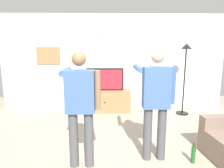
% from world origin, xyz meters
% --- Properties ---
extents(ground_plane, '(8.40, 8.40, 0.00)m').
position_xyz_m(ground_plane, '(0.00, 0.00, 0.00)').
color(ground_plane, '#9E937F').
extents(back_wall, '(6.40, 0.10, 2.70)m').
position_xyz_m(back_wall, '(0.00, 2.95, 1.35)').
color(back_wall, silver).
rests_on(back_wall, ground_plane).
extents(tv_stand, '(1.41, 0.55, 0.59)m').
position_xyz_m(tv_stand, '(-0.24, 2.60, 0.30)').
color(tv_stand, '#997047').
rests_on(tv_stand, ground_plane).
extents(television, '(1.03, 0.07, 0.62)m').
position_xyz_m(television, '(-0.24, 2.65, 0.90)').
color(television, black).
rests_on(television, tv_stand).
extents(wall_clock, '(0.30, 0.03, 0.30)m').
position_xyz_m(wall_clock, '(-0.24, 2.89, 2.21)').
color(wall_clock, white).
extents(framed_picture, '(0.66, 0.04, 0.49)m').
position_xyz_m(framed_picture, '(-1.83, 2.90, 1.54)').
color(framed_picture, '#997047').
extents(floor_lamp, '(0.32, 0.32, 1.88)m').
position_xyz_m(floor_lamp, '(1.87, 2.30, 1.35)').
color(floor_lamp, black).
rests_on(floor_lamp, ground_plane).
extents(person_standing_nearer_lamp, '(0.61, 0.78, 1.77)m').
position_xyz_m(person_standing_nearer_lamp, '(-0.57, -0.07, 1.01)').
color(person_standing_nearer_lamp, '#4C4C51').
rests_on(person_standing_nearer_lamp, ground_plane).
extents(person_standing_nearer_couch, '(0.60, 0.78, 1.80)m').
position_xyz_m(person_standing_nearer_couch, '(0.59, 0.10, 1.02)').
color(person_standing_nearer_couch, '#4C4C51').
rests_on(person_standing_nearer_couch, ground_plane).
extents(beverage_bottle, '(0.07, 0.07, 0.36)m').
position_xyz_m(beverage_bottle, '(1.20, -0.05, 0.15)').
color(beverage_bottle, '#1E5923').
rests_on(beverage_bottle, ground_plane).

